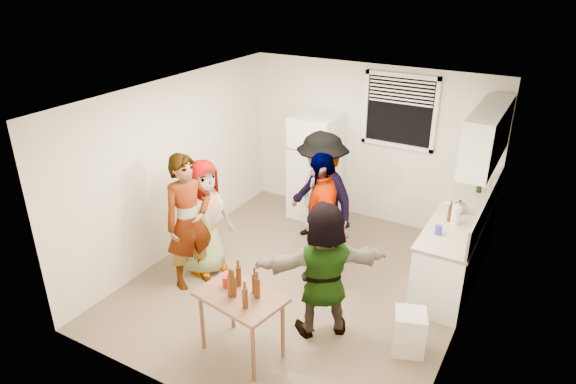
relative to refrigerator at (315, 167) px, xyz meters
The scene contains 23 objects.
room 2.20m from the refrigerator, 68.25° to the right, with size 4.00×4.50×2.50m, color silver, non-canonical shape.
window 1.60m from the refrigerator, 15.38° to the left, with size 1.12×0.10×1.06m, color white, non-canonical shape.
refrigerator is the anchor object (origin of this frame).
counter_lower 2.59m from the refrigerator, 16.59° to the right, with size 0.60×2.20×0.86m, color white.
countertop 2.56m from the refrigerator, 16.59° to the right, with size 0.64×2.22×0.04m, color beige.
backsplash 2.84m from the refrigerator, 14.94° to the right, with size 0.03×2.20×0.36m, color beige.
upper_cabinets 2.85m from the refrigerator, 11.61° to the right, with size 0.34×1.60×0.70m, color white.
kettle 2.48m from the refrigerator, 14.95° to the right, with size 0.23×0.19×0.19m, color silver, non-canonical shape.
paper_towel 2.62m from the refrigerator, 22.19° to the right, with size 0.11×0.11×0.24m, color white.
wine_bottle 2.50m from the refrigerator, ahead, with size 0.07×0.07×0.29m, color black.
beer_bottle_counter 2.54m from the refrigerator, 22.11° to the right, with size 0.05×0.05×0.21m, color #47230C.
blue_cup 2.68m from the refrigerator, 30.35° to the right, with size 0.08×0.08×0.11m, color #3428DB.
picture_frame 2.67m from the refrigerator, ahead, with size 0.02×0.17×0.15m, color #D5B751.
trash_bin 3.46m from the refrigerator, 45.94° to the right, with size 0.33×0.33×0.49m, color silver.
serving_table 3.56m from the refrigerator, 76.21° to the right, with size 0.89×0.59×0.75m, color brown, non-canonical shape.
beer_bottle_table 3.51m from the refrigerator, 77.65° to the right, with size 0.06×0.06×0.24m, color #47230C.
red_cup 3.36m from the refrigerator, 79.51° to the right, with size 0.09×0.09×0.12m, color #AC140D.
guest_grey 2.45m from the refrigerator, 102.95° to the right, with size 0.78×1.61×0.51m, color gray.
guest_stripe 2.75m from the refrigerator, 100.79° to the right, with size 0.65×1.79×0.43m, color #141933.
guest_back_left 1.23m from the refrigerator, 56.81° to the right, with size 0.71×1.47×0.56m, color brown.
guest_back_right 1.61m from the refrigerator, 59.93° to the right, with size 1.21×1.87×0.69m, color #45454A.
guest_black 2.21m from the refrigerator, 61.47° to the right, with size 1.08×1.84×0.45m, color black.
guest_orange 3.07m from the refrigerator, 61.57° to the right, with size 1.49×1.61×0.47m, color #E38E4B.
Camera 1 is at (2.64, -5.04, 3.90)m, focal length 32.00 mm.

